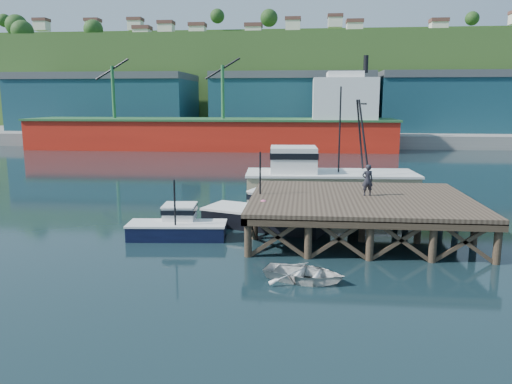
# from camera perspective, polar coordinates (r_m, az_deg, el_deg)

# --- Properties ---
(ground) EXTENTS (300.00, 300.00, 0.00)m
(ground) POSITION_cam_1_polar(r_m,az_deg,el_deg) (28.52, 0.56, -4.52)
(ground) COLOR black
(ground) RESTS_ON ground
(wharf) EXTENTS (12.00, 10.00, 2.62)m
(wharf) POSITION_cam_1_polar(r_m,az_deg,el_deg) (27.97, 11.83, -0.96)
(wharf) COLOR brown
(wharf) RESTS_ON ground
(far_quay) EXTENTS (160.00, 40.00, 2.00)m
(far_quay) POSITION_cam_1_polar(r_m,az_deg,el_deg) (97.69, 4.19, 6.68)
(far_quay) COLOR gray
(far_quay) RESTS_ON ground
(warehouse_left) EXTENTS (32.00, 16.00, 9.00)m
(warehouse_left) POSITION_cam_1_polar(r_m,az_deg,el_deg) (99.74, -16.67, 9.51)
(warehouse_left) COLOR #173E4E
(warehouse_left) RESTS_ON far_quay
(warehouse_mid) EXTENTS (28.00, 16.00, 9.00)m
(warehouse_mid) POSITION_cam_1_polar(r_m,az_deg,el_deg) (92.49, 4.16, 9.88)
(warehouse_mid) COLOR #173E4E
(warehouse_mid) RESTS_ON far_quay
(warehouse_right) EXTENTS (30.00, 16.00, 9.00)m
(warehouse_right) POSITION_cam_1_polar(r_m,az_deg,el_deg) (96.48, 22.51, 9.15)
(warehouse_right) COLOR #173E4E
(warehouse_right) RESTS_ON far_quay
(cargo_ship) EXTENTS (55.50, 10.00, 13.75)m
(cargo_ship) POSITION_cam_1_polar(r_m,az_deg,el_deg) (76.34, -2.63, 7.39)
(cargo_ship) COLOR red
(cargo_ship) RESTS_ON ground
(hillside) EXTENTS (220.00, 50.00, 22.00)m
(hillside) POSITION_cam_1_polar(r_m,az_deg,el_deg) (127.53, 4.61, 12.04)
(hillside) COLOR #2D511E
(hillside) RESTS_ON ground
(boat_navy) EXTENTS (5.42, 3.06, 3.30)m
(boat_navy) POSITION_cam_1_polar(r_m,az_deg,el_deg) (27.51, -8.91, -3.78)
(boat_navy) COLOR black
(boat_navy) RESTS_ON ground
(boat_black) EXTENTS (7.79, 6.47, 4.52)m
(boat_black) POSITION_cam_1_polar(r_m,az_deg,el_deg) (29.48, 1.34, -2.36)
(boat_black) COLOR black
(boat_black) RESTS_ON ground
(trawler) EXTENTS (12.69, 5.17, 8.34)m
(trawler) POSITION_cam_1_polar(r_m,az_deg,el_deg) (37.33, 8.10, 1.64)
(trawler) COLOR #CAB282
(trawler) RESTS_ON ground
(dinghy) EXTENTS (3.88, 3.23, 0.69)m
(dinghy) POSITION_cam_1_polar(r_m,az_deg,el_deg) (20.91, 5.53, -9.21)
(dinghy) COLOR silver
(dinghy) RESTS_ON ground
(dockworker) EXTENTS (0.70, 0.53, 1.75)m
(dockworker) POSITION_cam_1_polar(r_m,az_deg,el_deg) (28.38, 12.62, 1.34)
(dockworker) COLOR #212129
(dockworker) RESTS_ON wharf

